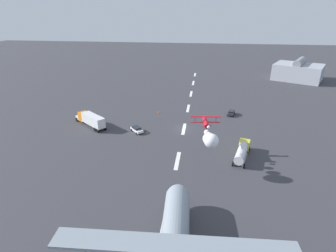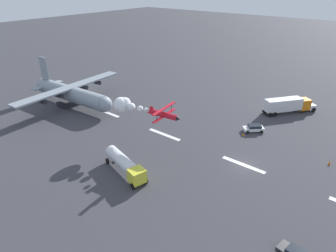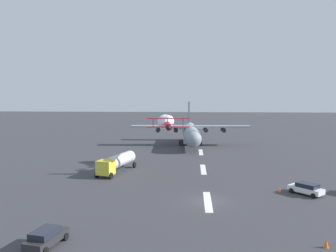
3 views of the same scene
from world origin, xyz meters
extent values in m
plane|color=#38383D|center=(0.00, 0.00, 0.00)|extent=(440.00, 440.00, 0.00)
cube|color=white|center=(0.00, 0.00, 0.01)|extent=(8.00, 0.90, 0.01)
cube|color=white|center=(17.84, 0.00, 0.01)|extent=(8.00, 0.90, 0.01)
cube|color=white|center=(35.67, 0.00, 0.01)|extent=(8.00, 0.90, 0.01)
cube|color=white|center=(53.51, 0.00, 0.01)|extent=(8.00, 0.90, 0.01)
cylinder|color=gray|center=(46.11, 2.41, 3.15)|extent=(23.84, 5.26, 3.90)
sphere|color=gray|center=(34.30, 1.72, 3.15)|extent=(3.70, 3.70, 3.70)
cube|color=gray|center=(46.11, 2.41, 4.90)|extent=(4.96, 30.51, 0.40)
cylinder|color=black|center=(45.22, 10.72, 4.00)|extent=(2.46, 1.24, 1.10)
cylinder|color=black|center=(45.49, 6.17, 4.00)|extent=(2.46, 1.24, 1.10)
cylinder|color=black|center=(45.93, -1.41, 4.00)|extent=(2.46, 1.24, 1.10)
cylinder|color=black|center=(46.19, -5.96, 4.00)|extent=(2.46, 1.24, 1.10)
cube|color=gray|center=(56.02, 2.98, 8.10)|extent=(2.81, 0.46, 6.00)
cube|color=gray|center=(56.02, 2.98, 3.45)|extent=(2.52, 9.10, 0.24)
cube|color=black|center=(47.25, 0.02, 0.60)|extent=(3.25, 1.18, 1.20)
cube|color=black|center=(46.96, 4.91, 0.60)|extent=(3.25, 1.18, 1.20)
cylinder|color=red|center=(13.30, 5.82, 7.98)|extent=(5.57, 1.64, 1.01)
cube|color=red|center=(13.10, 5.80, 7.83)|extent=(1.37, 6.82, 0.12)
cube|color=red|center=(13.10, 5.80, 9.20)|extent=(1.37, 6.82, 0.12)
cylinder|color=black|center=(13.38, 3.43, 8.52)|extent=(0.08, 0.08, 1.37)
cylinder|color=black|center=(12.83, 8.16, 8.52)|extent=(0.08, 0.08, 1.37)
cube|color=red|center=(15.76, 6.11, 8.43)|extent=(0.71, 0.18, 1.10)
cube|color=red|center=(15.76, 6.11, 8.03)|extent=(0.83, 2.06, 0.08)
cone|color=black|center=(10.23, 5.46, 7.98)|extent=(0.79, 0.93, 0.86)
sphere|color=white|center=(16.79, 6.49, 8.22)|extent=(0.70, 0.70, 0.70)
sphere|color=white|center=(18.59, 6.11, 7.75)|extent=(1.15, 1.15, 1.15)
sphere|color=white|center=(20.38, 6.61, 7.83)|extent=(1.53, 1.53, 1.53)
sphere|color=white|center=(22.21, 6.49, 8.04)|extent=(2.33, 2.33, 2.33)
sphere|color=white|center=(22.61, 7.04, 7.83)|extent=(2.90, 2.90, 2.90)
cube|color=silver|center=(-2.32, -32.11, 1.10)|extent=(2.96, 2.79, 1.10)
cube|color=orange|center=(-1.10, -30.52, 1.85)|extent=(3.44, 3.43, 2.60)
cube|color=silver|center=(2.38, -25.98, 2.30)|extent=(7.49, 8.70, 2.80)
cylinder|color=black|center=(-1.45, -33.03, 0.55)|extent=(0.95, 1.09, 1.10)
cylinder|color=black|center=(5.03, -24.58, 0.55)|extent=(0.95, 1.09, 1.10)
cylinder|color=black|center=(5.76, -23.62, 0.55)|extent=(0.95, 1.09, 1.10)
cylinder|color=black|center=(-3.43, -31.51, 0.55)|extent=(0.95, 1.09, 1.10)
cylinder|color=black|center=(3.05, -23.06, 0.55)|extent=(0.95, 1.09, 1.10)
cylinder|color=black|center=(3.78, -22.10, 0.55)|extent=(0.95, 1.09, 1.10)
cube|color=yellow|center=(10.86, 15.44, 1.60)|extent=(2.74, 2.88, 2.20)
cylinder|color=silver|center=(15.68, 14.16, 1.85)|extent=(8.07, 4.03, 2.10)
cylinder|color=black|center=(9.97, 14.43, 0.50)|extent=(1.05, 0.57, 1.00)
cylinder|color=black|center=(18.37, 12.20, 0.50)|extent=(1.05, 0.57, 1.00)
cylinder|color=black|center=(10.58, 16.75, 0.50)|extent=(1.05, 0.57, 1.00)
cylinder|color=black|center=(18.98, 14.52, 0.50)|extent=(1.05, 0.57, 1.00)
cube|color=white|center=(3.88, -12.84, 0.65)|extent=(4.36, 4.24, 0.65)
cube|color=#1E232D|center=(3.73, -12.97, 1.25)|extent=(3.01, 2.96, 0.55)
cylinder|color=black|center=(4.36, -11.16, 0.32)|extent=(0.62, 0.60, 0.64)
cylinder|color=black|center=(2.17, -13.20, 0.32)|extent=(0.62, 0.60, 0.64)
cylinder|color=black|center=(5.59, -12.47, 0.32)|extent=(0.62, 0.60, 0.64)
cylinder|color=black|center=(3.39, -14.52, 0.32)|extent=(0.62, 0.60, 0.64)
cylinder|color=black|center=(-11.95, 13.08, 0.32)|extent=(0.67, 0.34, 0.64)
cone|color=orange|center=(-11.79, -9.43, 0.38)|extent=(0.44, 0.44, 0.75)
cone|color=orange|center=(4.62, -9.69, 0.38)|extent=(0.44, 0.44, 0.75)
camera|label=1|loc=(70.35, 5.04, 31.28)|focal=28.74mm
camera|label=2|loc=(-16.07, 41.62, 29.30)|focal=31.28mm
camera|label=3|loc=(-40.07, 1.89, 12.83)|focal=36.00mm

